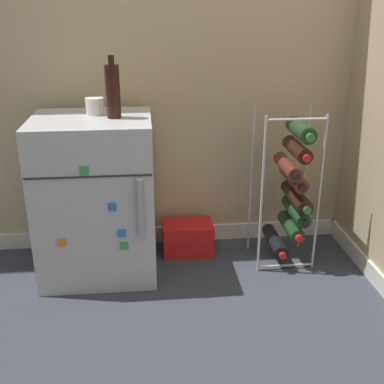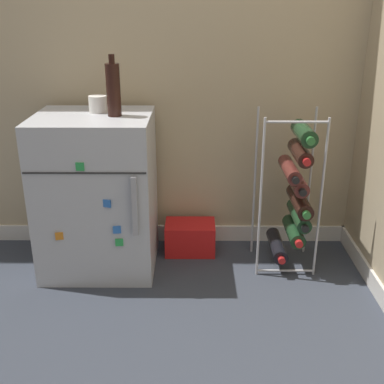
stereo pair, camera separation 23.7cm
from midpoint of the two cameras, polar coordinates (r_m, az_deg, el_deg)
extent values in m
plane|color=#333842|center=(2.19, 4.65, -13.97)|extent=(14.00, 14.00, 0.00)
cube|color=tan|center=(2.50, 4.35, 21.02)|extent=(6.61, 0.06, 2.50)
cube|color=silver|center=(2.75, 3.70, -4.94)|extent=(6.61, 0.01, 0.09)
cube|color=#B7BABF|center=(2.39, -8.37, -0.26)|extent=(0.55, 0.47, 0.78)
cube|color=#2D2D2D|center=(2.11, -9.55, 2.16)|extent=(0.54, 0.00, 0.01)
cube|color=#9E9EA3|center=(2.12, -3.65, -1.82)|extent=(0.02, 0.02, 0.28)
cube|color=blue|center=(2.14, -6.95, -1.43)|extent=(0.04, 0.02, 0.04)
cube|color=green|center=(2.22, -5.60, -6.04)|extent=(0.04, 0.01, 0.04)
cube|color=orange|center=(2.25, -12.58, -5.20)|extent=(0.04, 0.01, 0.04)
cube|color=green|center=(2.10, -10.03, 2.92)|extent=(0.04, 0.01, 0.04)
cube|color=blue|center=(2.19, -5.84, -4.55)|extent=(0.04, 0.01, 0.04)
cylinder|color=#B2B2B7|center=(2.31, 11.05, -1.09)|extent=(0.01, 0.01, 0.80)
cylinder|color=#B2B2B7|center=(2.38, 17.81, -1.07)|extent=(0.01, 0.01, 0.80)
cylinder|color=#B2B2B7|center=(2.52, 10.13, 0.98)|extent=(0.01, 0.01, 0.80)
cylinder|color=#B2B2B7|center=(2.59, 16.35, 0.94)|extent=(0.01, 0.01, 0.80)
cylinder|color=#B2B2B7|center=(2.50, 13.67, -9.11)|extent=(0.28, 0.01, 0.01)
cylinder|color=#B2B2B7|center=(2.22, 15.39, 7.97)|extent=(0.28, 0.01, 0.01)
cylinder|color=black|center=(2.56, 12.66, -6.28)|extent=(0.07, 0.28, 0.07)
cylinder|color=red|center=(2.43, 13.37, -7.95)|extent=(0.03, 0.02, 0.03)
cylinder|color=#19381E|center=(2.54, 14.60, -4.58)|extent=(0.08, 0.25, 0.08)
cylinder|color=red|center=(2.42, 15.35, -6.01)|extent=(0.04, 0.02, 0.04)
cylinder|color=#19381E|center=(2.51, 15.21, -2.75)|extent=(0.07, 0.28, 0.07)
cylinder|color=black|center=(2.38, 16.08, -4.25)|extent=(0.04, 0.02, 0.04)
cylinder|color=black|center=(2.48, 15.32, -1.13)|extent=(0.08, 0.31, 0.08)
cylinder|color=#2D7033|center=(2.33, 16.29, -2.69)|extent=(0.04, 0.02, 0.04)
cylinder|color=#56231E|center=(2.43, 15.04, 1.19)|extent=(0.07, 0.27, 0.07)
cylinder|color=black|center=(2.30, 15.90, -0.09)|extent=(0.04, 0.02, 0.04)
cylinder|color=#56231E|center=(2.41, 14.29, 2.54)|extent=(0.07, 0.27, 0.07)
cylinder|color=black|center=(2.27, 15.14, 1.31)|extent=(0.03, 0.02, 0.03)
cylinder|color=black|center=(2.39, 15.51, 4.47)|extent=(0.07, 0.26, 0.07)
cylinder|color=red|center=(2.26, 16.40, 3.38)|extent=(0.04, 0.02, 0.04)
cylinder|color=#19381E|center=(2.37, 15.98, 6.69)|extent=(0.08, 0.25, 0.08)
cylinder|color=#2D7033|center=(2.24, 16.87, 5.76)|extent=(0.04, 0.02, 0.04)
cube|color=red|center=(2.62, 2.38, -5.45)|extent=(0.27, 0.18, 0.17)
cylinder|color=silver|center=(2.34, -8.24, 10.26)|extent=(0.09, 0.09, 0.08)
cylinder|color=black|center=(2.23, -6.26, 11.89)|extent=(0.06, 0.06, 0.24)
cylinder|color=black|center=(2.21, -6.41, 15.41)|extent=(0.03, 0.03, 0.04)
camera|label=1|loc=(0.12, -87.14, 1.13)|focal=45.00mm
camera|label=2|loc=(0.12, 92.86, -1.13)|focal=45.00mm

